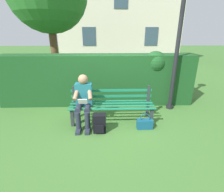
{
  "coord_description": "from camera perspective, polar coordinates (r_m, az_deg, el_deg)",
  "views": [
    {
      "loc": [
        0.12,
        3.59,
        2.0
      ],
      "look_at": [
        0.0,
        0.1,
        0.7
      ],
      "focal_mm": 26.32,
      "sensor_mm": 36.0,
      "label": 1
    }
  ],
  "objects": [
    {
      "name": "lamp_post",
      "position": [
        4.66,
        22.63,
        21.44
      ],
      "size": [
        0.31,
        0.31,
        3.35
      ],
      "color": "black",
      "rests_on": "ground"
    },
    {
      "name": "person_seated",
      "position": [
        3.78,
        -9.87,
        -1.17
      ],
      "size": [
        0.44,
        0.73,
        1.18
      ],
      "color": "#1E6672",
      "rests_on": "ground"
    },
    {
      "name": "park_bench",
      "position": [
        3.98,
        -0.08,
        -2.82
      ],
      "size": [
        2.0,
        0.55,
        0.84
      ],
      "color": "#2D3338",
      "rests_on": "ground"
    },
    {
      "name": "backpack",
      "position": [
        3.6,
        -4.36,
        -9.5
      ],
      "size": [
        0.27,
        0.25,
        0.42
      ],
      "color": "black",
      "rests_on": "ground"
    },
    {
      "name": "hedge_backdrop",
      "position": [
        4.99,
        -4.82,
        6.14
      ],
      "size": [
        5.64,
        0.79,
        1.58
      ],
      "color": "#19471E",
      "rests_on": "ground"
    },
    {
      "name": "ground",
      "position": [
        4.11,
        -0.05,
        -8.67
      ],
      "size": [
        60.0,
        60.0,
        0.0
      ],
      "primitive_type": "plane",
      "color": "#3D6B2D"
    },
    {
      "name": "building_facade",
      "position": [
        13.62,
        2.46,
        26.29
      ],
      "size": [
        8.56,
        3.15,
        6.76
      ],
      "color": "beige",
      "rests_on": "ground"
    },
    {
      "name": "handbag",
      "position": [
        3.83,
        11.29,
        -9.39
      ],
      "size": [
        0.35,
        0.14,
        0.37
      ],
      "color": "navy",
      "rests_on": "ground"
    }
  ]
}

